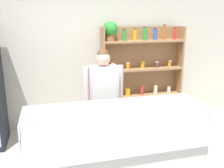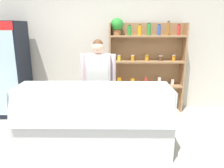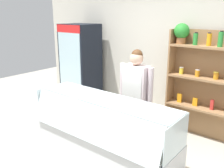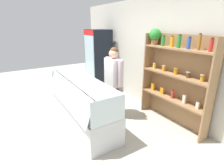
# 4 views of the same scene
# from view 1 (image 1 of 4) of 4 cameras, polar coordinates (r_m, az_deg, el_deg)

# --- Properties ---
(back_wall) EXTENTS (6.80, 0.10, 2.70)m
(back_wall) POSITION_cam_1_polar(r_m,az_deg,el_deg) (4.79, -4.62, 6.47)
(back_wall) COLOR beige
(back_wall) RESTS_ON ground
(shelving_unit) EXTENTS (1.59, 0.29, 1.99)m
(shelving_unit) POSITION_cam_1_polar(r_m,az_deg,el_deg) (4.84, 5.98, 3.84)
(shelving_unit) COLOR #9E754C
(shelving_unit) RESTS_ON ground
(deli_display_case) EXTENTS (2.22, 0.73, 1.01)m
(deli_display_case) POSITION_cam_1_polar(r_m,az_deg,el_deg) (3.34, 0.86, -16.46)
(deli_display_case) COLOR silver
(deli_display_case) RESTS_ON ground
(shop_clerk) EXTENTS (0.62, 0.25, 1.61)m
(shop_clerk) POSITION_cam_1_polar(r_m,az_deg,el_deg) (3.78, -1.97, -2.00)
(shop_clerk) COLOR #4C4233
(shop_clerk) RESTS_ON ground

